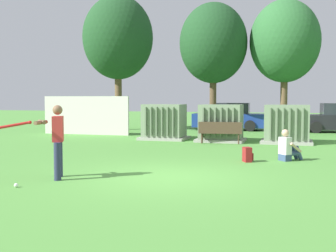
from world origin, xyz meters
The scene contains 14 objects.
ground_plane centered at (0.00, 0.00, 0.00)m, with size 96.00×96.00×0.00m, color #51933D.
fence_panel centered at (-7.49, 10.50, 1.00)m, with size 4.80×0.12×2.00m, color beige.
transformer_west centered at (-2.77, 9.08, 0.79)m, with size 2.10×1.70×1.62m.
transformer_mid_west centered at (-0.10, 8.89, 0.79)m, with size 2.10×1.70×1.62m.
transformer_mid_east centered at (2.69, 8.95, 0.79)m, with size 2.10×1.70×1.62m.
park_bench centered at (0.03, 7.92, 0.54)m, with size 1.83×0.57×0.92m.
batter centered at (-2.41, -0.91, 0.98)m, with size 1.54×0.97×1.74m.
sports_ball centered at (-2.69, -2.05, 0.04)m, with size 0.09×0.09×0.09m, color white.
seated_spectator centered at (2.81, 3.67, 0.38)m, with size 0.76×0.72×0.96m.
backpack centered at (1.67, 3.06, 0.21)m, with size 0.35×0.38×0.44m.
tree_left centered at (-7.17, 14.10, 5.48)m, with size 4.18×4.18×7.98m.
tree_center_left centered at (-1.44, 14.22, 4.97)m, with size 3.79×3.79×7.24m.
tree_center_right centered at (2.42, 14.80, 5.00)m, with size 3.82×3.82×7.29m.
parked_car_leftmost centered at (-0.73, 15.79, 0.75)m, with size 4.26×2.05×1.62m.
Camera 1 is at (2.98, -9.82, 1.90)m, focal length 45.89 mm.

